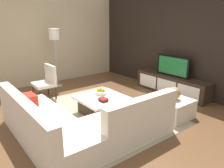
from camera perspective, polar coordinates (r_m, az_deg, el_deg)
The scene contains 14 objects.
ground_plane at distance 4.84m, azimuth -2.84°, elevation -8.18°, with size 14.00×14.00×0.00m, color brown.
feature_wall_back at distance 6.37m, azimuth 17.51°, elevation 10.27°, with size 6.40×0.12×2.80m, color black.
side_wall_left at distance 7.34m, azimuth -16.60°, elevation 11.12°, with size 0.12×5.20×2.80m, color #C6B28E.
area_rug at distance 4.91m, azimuth -3.53°, elevation -7.73°, with size 3.19×2.53×0.01m, color tan.
media_console at distance 6.35m, azimuth 15.03°, elevation -0.18°, with size 2.19×0.46×0.50m.
television at distance 6.22m, azimuth 15.40°, elevation 4.49°, with size 1.01×0.06×0.56m.
sectional_couch at distance 3.91m, azimuth -9.00°, elevation -10.23°, with size 2.42×2.37×0.82m.
coffee_table at distance 4.89m, azimuth -2.60°, elevation -5.34°, with size 0.96×0.98×0.38m.
accent_chair_near at distance 5.98m, azimuth -16.48°, elevation 1.08°, with size 0.57×0.50×0.87m.
floor_lamp at distance 6.78m, azimuth -14.58°, elevation 11.43°, with size 0.31×0.31×1.74m.
ottoman at distance 4.88m, azimuth 15.38°, elevation -6.01°, with size 0.70×0.70×0.40m, color beige.
fruit_bowl at distance 4.99m, azimuth -2.89°, elevation -2.04°, with size 0.28×0.28×0.14m.
decorative_ball at distance 4.76m, azimuth 15.69°, elevation -2.31°, with size 0.27×0.27×0.27m, color #AD8451.
book_stack at distance 4.58m, azimuth -2.26°, elevation -4.03°, with size 0.19×0.15×0.07m.
Camera 1 is at (3.59, -2.52, 2.04)m, focal length 35.46 mm.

